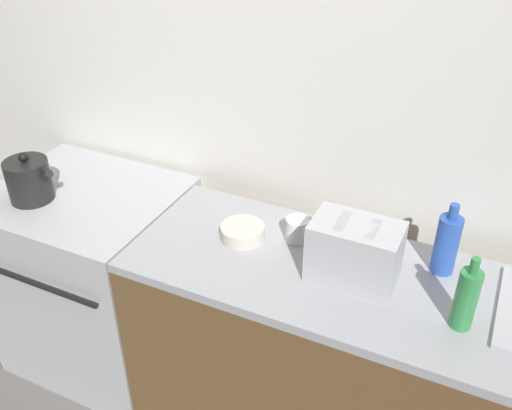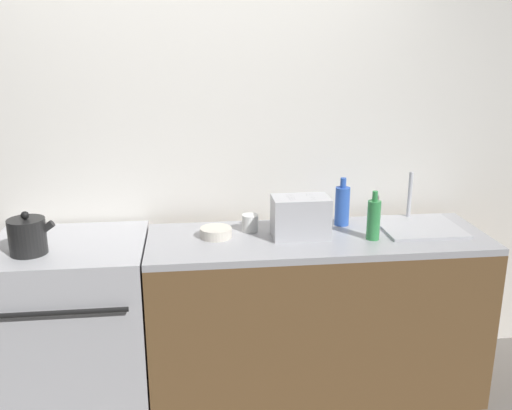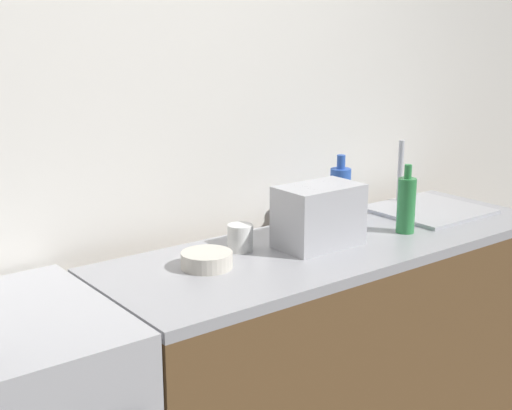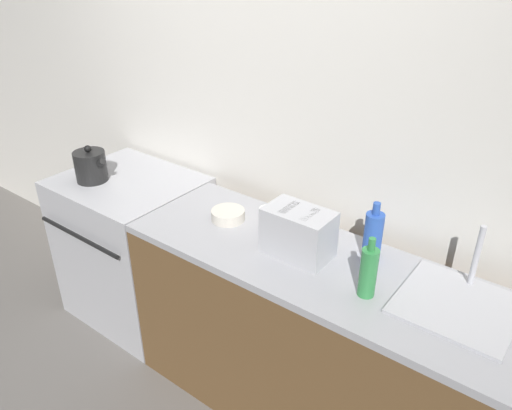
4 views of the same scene
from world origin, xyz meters
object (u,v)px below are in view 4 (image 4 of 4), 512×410
stove (135,246)px  toaster (298,233)px  bowl (228,215)px  kettle (91,166)px  cup_white (268,217)px  bottle_green (368,272)px  bottle_blue (373,235)px

stove → toaster: (1.21, -0.04, 0.57)m
stove → bowl: (0.77, 0.01, 0.48)m
stove → kettle: (-0.15, -0.12, 0.55)m
cup_white → bowl: size_ratio=0.56×
stove → bowl: size_ratio=5.59×
stove → kettle: 0.58m
stove → bottle_green: (1.58, -0.11, 0.57)m
kettle → bowl: kettle is taller
toaster → cup_white: (-0.25, 0.12, -0.06)m
kettle → cup_white: 1.13m
toaster → bottle_blue: size_ratio=1.10×
kettle → bottle_green: 1.73m
bottle_blue → bowl: bottle_blue is taller
bottle_green → bowl: 0.83m
bottle_green → toaster: bearing=168.2°
stove → toaster: bearing=-1.7°
cup_white → bowl: cup_white is taller
kettle → bowl: size_ratio=1.34×
stove → bottle_blue: bearing=5.3°
bottle_blue → bottle_green: size_ratio=1.04×
toaster → cup_white: size_ratio=3.18×
kettle → toaster: toaster is taller
bottle_blue → bowl: (-0.71, -0.13, -0.09)m
cup_white → stove: bearing=-174.8°
kettle → bottle_green: bearing=0.1°
stove → bottle_green: size_ratio=3.60×
kettle → bottle_blue: size_ratio=0.83×
bottle_green → stove: bearing=175.9°
stove → cup_white: 1.09m
bottle_blue → cup_white: 0.53m
bottle_blue → bowl: 0.73m
bottle_blue → cup_white: bottle_blue is taller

